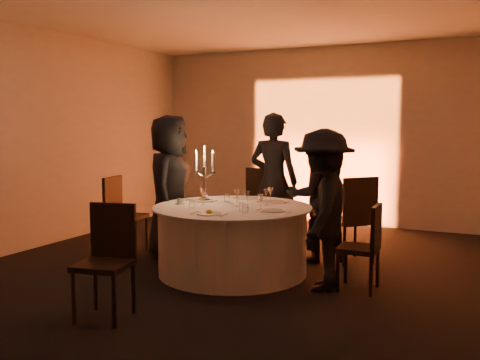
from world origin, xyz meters
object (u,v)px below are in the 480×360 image
at_px(guest_right, 323,210).
at_px(coffee_cup, 180,202).
at_px(chair_front, 108,253).
at_px(chair_right, 366,243).
at_px(guest_left, 170,186).
at_px(chair_left, 121,210).
at_px(banquet_table, 232,240).
at_px(candelabra, 205,182).
at_px(guest_back_right, 317,196).
at_px(chair_back_left, 264,200).
at_px(chair_back_right, 355,214).
at_px(guest_back_left, 274,181).

bearing_deg(guest_right, coffee_cup, -97.90).
height_order(chair_front, coffee_cup, chair_front).
bearing_deg(chair_right, guest_left, -98.56).
xyz_separation_m(chair_left, guest_right, (2.86, -0.38, 0.26)).
distance_m(banquet_table, candelabra, 0.82).
height_order(chair_left, guest_right, guest_right).
xyz_separation_m(banquet_table, chair_front, (-0.39, -1.70, 0.18)).
bearing_deg(guest_back_right, chair_back_left, -72.43).
relative_size(chair_left, guest_left, 0.56).
relative_size(chair_back_left, guest_right, 0.65).
bearing_deg(guest_back_right, guest_right, 73.84).
relative_size(chair_back_right, guest_left, 0.59).
height_order(chair_back_right, guest_right, guest_right).
bearing_deg(candelabra, chair_back_right, 25.02).
relative_size(banquet_table, chair_back_right, 1.68).
relative_size(guest_right, coffee_cup, 15.03).
distance_m(chair_back_right, coffee_cup, 2.11).
xyz_separation_m(coffee_cup, candelabra, (0.13, 0.35, 0.20)).
bearing_deg(candelabra, chair_back_left, 83.73).
xyz_separation_m(chair_left, guest_left, (0.68, 0.12, 0.34)).
bearing_deg(chair_left, coffee_cup, -115.92).
bearing_deg(coffee_cup, chair_back_left, 80.92).
height_order(chair_front, guest_back_right, guest_back_right).
distance_m(guest_back_left, coffee_cup, 1.56).
xyz_separation_m(banquet_table, guest_right, (1.10, -0.14, 0.44)).
relative_size(chair_left, coffee_cup, 9.17).
height_order(chair_back_left, guest_back_right, guest_back_right).
height_order(guest_left, guest_right, guest_left).
bearing_deg(chair_back_left, chair_left, 55.72).
xyz_separation_m(guest_back_right, guest_right, (0.40, -1.10, 0.02)).
relative_size(banquet_table, guest_right, 1.09).
bearing_deg(chair_right, banquet_table, -90.80).
bearing_deg(guest_back_left, chair_back_left, -51.90).
xyz_separation_m(guest_left, guest_back_right, (1.77, 0.60, -0.10)).
relative_size(guest_back_right, coffee_cup, 14.69).
xyz_separation_m(guest_right, coffee_cup, (-1.72, 0.02, -0.03)).
bearing_deg(guest_right, candelabra, -110.49).
xyz_separation_m(chair_right, chair_front, (-1.90, -1.69, 0.06)).
relative_size(guest_left, candelabra, 2.69).
relative_size(banquet_table, candelabra, 2.67).
distance_m(chair_back_left, coffee_cup, 1.87).
xyz_separation_m(chair_back_right, coffee_cup, (-1.78, -1.12, 0.19)).
relative_size(guest_back_right, guest_right, 0.98).
relative_size(banquet_table, coffee_cup, 16.36).
height_order(chair_right, guest_right, guest_right).
distance_m(chair_front, guest_right, 2.17).
bearing_deg(guest_back_right, coffee_cup, 3.14).
height_order(guest_back_right, guest_right, guest_right).
height_order(guest_left, coffee_cup, guest_left).
distance_m(chair_back_right, guest_right, 1.16).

